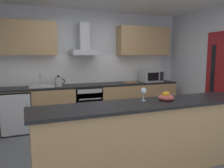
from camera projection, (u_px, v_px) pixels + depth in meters
name	position (u px, v px, depth m)	size (l,w,h in m)	color
ground	(120.00, 150.00, 3.71)	(5.82, 4.86, 0.02)	slate
wall_back	(87.00, 66.00, 5.38)	(5.82, 0.12, 2.60)	silver
backsplash_tile	(88.00, 69.00, 5.32)	(4.10, 0.02, 0.66)	white
counter_back	(92.00, 104.00, 5.13)	(4.25, 0.60, 0.90)	tan
counter_island	(149.00, 136.00, 3.00)	(3.10, 0.64, 0.95)	tan
upper_cabinets	(89.00, 40.00, 5.09)	(4.19, 0.32, 0.70)	tan
side_door	(222.00, 81.00, 4.64)	(0.08, 0.85, 2.05)	maroon
oven	(87.00, 104.00, 5.06)	(0.60, 0.62, 0.80)	slate
refrigerator	(16.00, 112.00, 4.52)	(0.58, 0.60, 0.85)	white
microwave	(151.00, 76.00, 5.58)	(0.50, 0.38, 0.30)	#B7BABC
sink	(41.00, 86.00, 4.65)	(0.50, 0.40, 0.26)	silver
kettle	(58.00, 82.00, 4.73)	(0.29, 0.15, 0.24)	#B7BABC
range_hood	(84.00, 45.00, 5.01)	(0.62, 0.45, 0.72)	#B7BABC
wine_glass	(144.00, 92.00, 3.02)	(0.08, 0.08, 0.18)	silver
fruit_bowl	(166.00, 97.00, 3.07)	(0.22, 0.22, 0.13)	#B24C47
chopping_board	(131.00, 82.00, 5.39)	(0.34, 0.22, 0.02)	#9E7247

